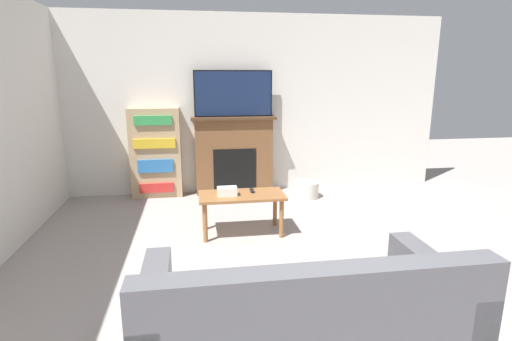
{
  "coord_description": "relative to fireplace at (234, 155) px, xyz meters",
  "views": [
    {
      "loc": [
        -0.75,
        -1.39,
        1.81
      ],
      "look_at": [
        -0.1,
        2.86,
        0.77
      ],
      "focal_mm": 28.0,
      "sensor_mm": 36.0,
      "label": 1
    }
  ],
  "objects": [
    {
      "name": "couch",
      "position": [
        0.01,
        -3.99,
        -0.31
      ],
      "size": [
        1.91,
        0.95,
        0.89
      ],
      "color": "#4C4C51",
      "rests_on": "ground_plane"
    },
    {
      "name": "remote_control",
      "position": [
        0.05,
        -1.6,
        -0.11
      ],
      "size": [
        0.04,
        0.15,
        0.02
      ],
      "color": "black",
      "rests_on": "coffee_table"
    },
    {
      "name": "tissue_box",
      "position": [
        -0.25,
        -1.72,
        -0.07
      ],
      "size": [
        0.22,
        0.12,
        0.1
      ],
      "color": "white",
      "rests_on": "coffee_table"
    },
    {
      "name": "bookshelf",
      "position": [
        -1.18,
        -0.02,
        0.07
      ],
      "size": [
        0.74,
        0.29,
        1.34
      ],
      "color": "tan",
      "rests_on": "ground_plane"
    },
    {
      "name": "tv",
      "position": [
        -0.0,
        -0.02,
        0.93
      ],
      "size": [
        1.17,
        0.03,
        0.68
      ],
      "color": "black",
      "rests_on": "fireplace"
    },
    {
      "name": "fireplace",
      "position": [
        0.0,
        0.0,
        0.0
      ],
      "size": [
        1.28,
        0.28,
        1.19
      ],
      "color": "brown",
      "rests_on": "ground_plane"
    },
    {
      "name": "storage_basket",
      "position": [
        1.03,
        -0.43,
        -0.48
      ],
      "size": [
        0.4,
        0.4,
        0.24
      ],
      "color": "silver",
      "rests_on": "ground_plane"
    },
    {
      "name": "coffee_table",
      "position": [
        -0.08,
        -1.69,
        -0.19
      ],
      "size": [
        0.98,
        0.49,
        0.48
      ],
      "color": "brown",
      "rests_on": "ground_plane"
    },
    {
      "name": "wall_back",
      "position": [
        0.16,
        0.14,
        0.75
      ],
      "size": [
        6.32,
        0.06,
        2.7
      ],
      "color": "silver",
      "rests_on": "ground_plane"
    }
  ]
}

